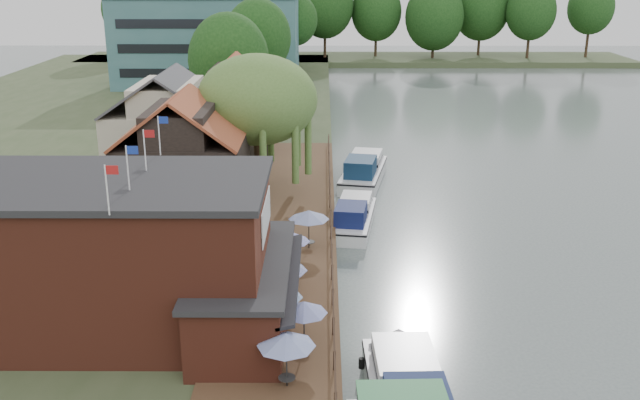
{
  "coord_description": "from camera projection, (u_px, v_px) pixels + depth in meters",
  "views": [
    {
      "loc": [
        -5.77,
        -31.23,
        17.38
      ],
      "look_at": [
        -6.0,
        12.0,
        3.0
      ],
      "focal_mm": 40.0,
      "sensor_mm": 36.0,
      "label": 1
    }
  ],
  "objects": [
    {
      "name": "ground",
      "position": [
        440.0,
        335.0,
        35.09
      ],
      "size": [
        260.0,
        260.0,
        0.0
      ],
      "primitive_type": "plane",
      "color": "#4F5B5B",
      "rests_on": "ground"
    },
    {
      "name": "land_bank",
      "position": [
        71.0,
        149.0,
        68.29
      ],
      "size": [
        50.0,
        140.0,
        1.0
      ],
      "primitive_type": "cube",
      "color": "#384728",
      "rests_on": "ground"
    },
    {
      "name": "quay_deck",
      "position": [
        288.0,
        240.0,
        44.28
      ],
      "size": [
        6.0,
        50.0,
        0.1
      ],
      "primitive_type": "cube",
      "color": "#47301E",
      "rests_on": "land_bank"
    },
    {
      "name": "quay_rail",
      "position": [
        331.0,
        230.0,
        44.6
      ],
      "size": [
        0.2,
        49.0,
        1.0
      ],
      "primitive_type": null,
      "color": "black",
      "rests_on": "land_bank"
    },
    {
      "name": "pub",
      "position": [
        145.0,
        255.0,
        32.74
      ],
      "size": [
        20.0,
        11.0,
        7.3
      ],
      "primitive_type": null,
      "color": "maroon",
      "rests_on": "land_bank"
    },
    {
      "name": "hotel_block",
      "position": [
        208.0,
        41.0,
        99.36
      ],
      "size": [
        25.4,
        12.4,
        12.3
      ],
      "primitive_type": null,
      "color": "#38666B",
      "rests_on": "land_bank"
    },
    {
      "name": "cottage_a",
      "position": [
        183.0,
        158.0,
        46.79
      ],
      "size": [
        8.6,
        7.6,
        8.5
      ],
      "primitive_type": null,
      "color": "black",
      "rests_on": "land_bank"
    },
    {
      "name": "cottage_b",
      "position": [
        169.0,
        125.0,
        56.29
      ],
      "size": [
        9.6,
        8.6,
        8.5
      ],
      "primitive_type": null,
      "color": "beige",
      "rests_on": "land_bank"
    },
    {
      "name": "cottage_c",
      "position": [
        233.0,
        104.0,
        64.81
      ],
      "size": [
        7.6,
        7.6,
        8.5
      ],
      "primitive_type": null,
      "color": "black",
      "rests_on": "land_bank"
    },
    {
      "name": "willow",
      "position": [
        258.0,
        127.0,
        51.21
      ],
      "size": [
        8.6,
        8.6,
        10.43
      ],
      "primitive_type": null,
      "color": "#476B2D",
      "rests_on": "land_bank"
    },
    {
      "name": "umbrella_0",
      "position": [
        287.0,
        360.0,
        28.53
      ],
      "size": [
        2.38,
        2.38,
        2.38
      ],
      "primitive_type": null,
      "color": "navy",
      "rests_on": "quay_deck"
    },
    {
      "name": "umbrella_1",
      "position": [
        304.0,
        326.0,
        31.21
      ],
      "size": [
        2.08,
        2.08,
        2.38
      ],
      "primitive_type": null,
      "color": "#1C2B9A",
      "rests_on": "quay_deck"
    },
    {
      "name": "umbrella_2",
      "position": [
        281.0,
        310.0,
        32.64
      ],
      "size": [
        2.08,
        2.08,
        2.38
      ],
      "primitive_type": null,
      "color": "#19478E",
      "rests_on": "quay_deck"
    },
    {
      "name": "umbrella_3",
      "position": [
        285.0,
        282.0,
        35.48
      ],
      "size": [
        2.27,
        2.27,
        2.38
      ],
      "primitive_type": null,
      "color": "navy",
      "rests_on": "quay_deck"
    },
    {
      "name": "umbrella_4",
      "position": [
        291.0,
        252.0,
        39.17
      ],
      "size": [
        2.07,
        2.07,
        2.38
      ],
      "primitive_type": null,
      "color": "#1B1F98",
      "rests_on": "quay_deck"
    },
    {
      "name": "umbrella_5",
      "position": [
        309.0,
        229.0,
        42.57
      ],
      "size": [
        2.45,
        2.45,
        2.38
      ],
      "primitive_type": null,
      "color": "navy",
      "rests_on": "quay_deck"
    },
    {
      "name": "cruiser_0",
      "position": [
        410.0,
        394.0,
        28.0
      ],
      "size": [
        3.75,
        10.64,
        2.58
      ],
      "primitive_type": null,
      "rotation": [
        0.0,
        0.0,
        0.03
      ],
      "color": "silver",
      "rests_on": "ground"
    },
    {
      "name": "cruiser_1",
      "position": [
        353.0,
        213.0,
        49.0
      ],
      "size": [
        4.22,
        9.38,
        2.16
      ],
      "primitive_type": null,
      "rotation": [
        0.0,
        0.0,
        -0.15
      ],
      "color": "silver",
      "rests_on": "ground"
    },
    {
      "name": "cruiser_2",
      "position": [
        364.0,
        167.0,
        59.27
      ],
      "size": [
        5.22,
        10.77,
        2.52
      ],
      "primitive_type": null,
      "rotation": [
        0.0,
        0.0,
        -0.19
      ],
      "color": "silver",
      "rests_on": "ground"
    },
    {
      "name": "bank_tree_0",
      "position": [
        229.0,
        71.0,
        72.92
      ],
      "size": [
        8.28,
        8.28,
        11.84
      ],
      "primitive_type": null,
      "color": "#143811",
      "rests_on": "land_bank"
    },
    {
      "name": "bank_tree_1",
      "position": [
        258.0,
        57.0,
        79.53
      ],
      "size": [
        7.41,
        7.41,
        12.87
      ],
      "primitive_type": null,
      "color": "#143811",
      "rests_on": "land_bank"
    },
    {
      "name": "bank_tree_2",
      "position": [
        246.0,
        58.0,
        89.99
      ],
      "size": [
        6.07,
        6.07,
        10.06
      ],
      "primitive_type": null,
      "color": "#143811",
      "rests_on": "land_bank"
    },
    {
      "name": "bank_tree_3",
      "position": [
        295.0,
        35.0,
        107.54
      ],
      "size": [
        6.7,
        6.7,
        12.21
      ],
      "primitive_type": null,
      "color": "#143811",
      "rests_on": "land_bank"
    },
    {
      "name": "bank_tree_4",
      "position": [
        284.0,
        31.0,
        114.0
      ],
      "size": [
        7.86,
        7.86,
        12.09
      ],
      "primitive_type": null,
      "color": "#143811",
      "rests_on": "land_bank"
    },
    {
      "name": "bank_tree_5",
      "position": [
        263.0,
        31.0,
        123.88
      ],
      "size": [
        6.41,
        6.41,
        10.5
      ],
      "primitive_type": null,
      "color": "#143811",
      "rests_on": "land_bank"
    }
  ]
}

